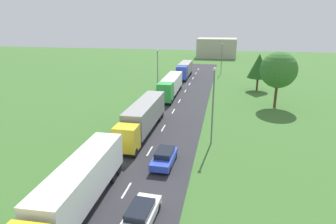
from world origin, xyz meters
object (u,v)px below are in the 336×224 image
(truck_lead, at_px, (75,189))
(lamppost_third, at_px, (158,67))
(lamppost_second, at_px, (213,103))
(tree_birch, at_px, (279,70))
(tree_oak, at_px, (259,66))
(truck_second, at_px, (143,116))
(car_third, at_px, (164,157))
(car_second, at_px, (141,214))
(distant_building, at_px, (217,48))
(truck_fourth, at_px, (185,69))
(lamppost_fourth, at_px, (222,57))
(truck_third, at_px, (171,85))

(truck_lead, relative_size, lamppost_third, 1.80)
(lamppost_second, bearing_deg, tree_birch, 61.02)
(truck_lead, bearing_deg, tree_oak, 69.06)
(truck_second, distance_m, tree_birch, 24.19)
(car_third, distance_m, tree_birch, 27.73)
(car_second, height_order, tree_oak, tree_oak)
(tree_birch, bearing_deg, truck_second, -139.57)
(tree_birch, bearing_deg, distant_building, 100.26)
(truck_fourth, xyz_separation_m, tree_oak, (16.40, -11.20, 2.92))
(truck_lead, distance_m, distant_building, 98.62)
(tree_oak, relative_size, distant_building, 0.51)
(truck_lead, xyz_separation_m, lamppost_second, (8.99, 15.02, 2.76))
(lamppost_second, height_order, tree_birch, tree_birch)
(truck_lead, bearing_deg, distant_building, 86.20)
(lamppost_third, distance_m, lamppost_fourth, 23.54)
(car_third, distance_m, tree_oak, 37.09)
(lamppost_second, xyz_separation_m, lamppost_third, (-12.47, 26.39, -0.39))
(truck_third, relative_size, lamppost_third, 1.74)
(lamppost_third, xyz_separation_m, tree_oak, (20.18, 2.21, 0.50))
(lamppost_second, height_order, distant_building, lamppost_second)
(truck_third, height_order, lamppost_fourth, lamppost_fourth)
(truck_fourth, relative_size, car_second, 2.70)
(car_second, relative_size, lamppost_second, 0.50)
(lamppost_second, distance_m, lamppost_third, 29.19)
(lamppost_second, bearing_deg, lamppost_third, 115.30)
(car_second, relative_size, lamppost_fourth, 0.55)
(truck_lead, height_order, lamppost_fourth, lamppost_fourth)
(lamppost_fourth, bearing_deg, car_second, -93.94)
(truck_fourth, relative_size, lamppost_fourth, 1.48)
(car_second, relative_size, tree_birch, 0.49)
(car_third, relative_size, lamppost_fourth, 0.56)
(lamppost_fourth, bearing_deg, truck_third, -109.19)
(truck_fourth, height_order, car_third, truck_fourth)
(lamppost_fourth, bearing_deg, tree_birch, -72.04)
(truck_lead, distance_m, car_second, 5.05)
(car_third, relative_size, lamppost_third, 0.56)
(truck_third, relative_size, tree_birch, 1.55)
(car_second, bearing_deg, lamppost_third, 101.39)
(truck_third, xyz_separation_m, truck_fourth, (0.01, 18.82, 0.00))
(truck_third, xyz_separation_m, car_third, (4.43, -27.23, -1.26))
(lamppost_second, xyz_separation_m, lamppost_fourth, (0.10, 46.29, -0.39))
(truck_third, height_order, distant_building, distant_building)
(truck_third, xyz_separation_m, lamppost_fourth, (8.81, 25.31, 2.42))
(truck_lead, relative_size, truck_second, 1.00)
(truck_third, height_order, tree_oak, tree_oak)
(lamppost_second, bearing_deg, tree_oak, 74.93)
(car_second, height_order, lamppost_second, lamppost_second)
(truck_third, relative_size, distant_building, 0.97)
(truck_second, relative_size, tree_birch, 1.60)
(car_second, height_order, car_third, car_third)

